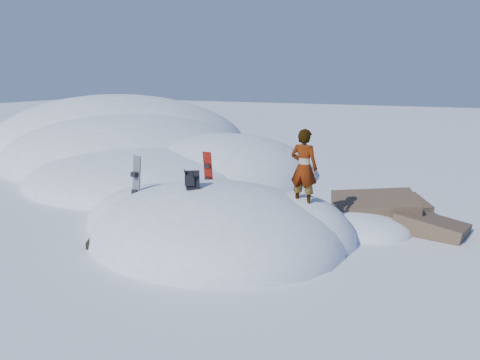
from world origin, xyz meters
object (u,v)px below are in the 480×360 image
at_px(person, 304,168).
at_px(snowboard_red, 208,174).
at_px(snowboard_dark, 136,185).
at_px(backpack, 192,180).

bearing_deg(person, snowboard_red, 2.88).
xyz_separation_m(snowboard_dark, person, (4.72, 0.66, 0.78)).
bearing_deg(backpack, snowboard_dark, 134.88).
distance_m(snowboard_dark, backpack, 2.19).
bearing_deg(backpack, person, -11.57).
bearing_deg(backpack, snowboard_red, 67.19).
xyz_separation_m(snowboard_red, person, (2.88, -0.25, 0.46)).
relative_size(snowboard_red, snowboard_dark, 0.78).
distance_m(backpack, person, 2.85).
height_order(snowboard_dark, backpack, snowboard_dark).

